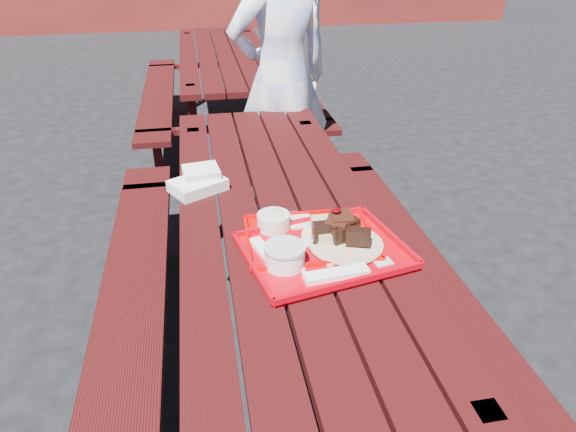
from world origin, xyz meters
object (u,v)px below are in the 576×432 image
object	(u,v)px
picnic_table_far	(226,75)
person	(281,79)
near_tray	(309,231)
far_tray	(323,250)
picnic_table_near	(281,255)

from	to	relation	value
picnic_table_far	person	size ratio (longest dim) A/B	1.34
near_tray	far_tray	world-z (taller)	near_tray
near_tray	person	bearing A→B (deg)	83.67
picnic_table_near	near_tray	distance (m)	0.30
picnic_table_far	far_tray	world-z (taller)	far_tray
picnic_table_near	picnic_table_far	world-z (taller)	same
picnic_table_far	person	bearing A→B (deg)	-81.05
person	near_tray	bearing A→B (deg)	65.29
picnic_table_near	person	xyz separation A→B (m)	(0.23, 1.32, 0.33)
far_tray	picnic_table_near	bearing A→B (deg)	104.92
picnic_table_far	near_tray	size ratio (longest dim) A/B	5.44
far_tray	person	size ratio (longest dim) A/B	0.32
near_tray	picnic_table_far	bearing A→B (deg)	91.21
near_tray	person	world-z (taller)	person
near_tray	far_tray	xyz separation A→B (m)	(0.02, -0.12, -0.01)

